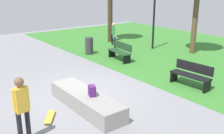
{
  "coord_description": "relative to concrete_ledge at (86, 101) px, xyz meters",
  "views": [
    {
      "loc": [
        7.5,
        -4.52,
        3.73
      ],
      "look_at": [
        1.0,
        0.44,
        1.17
      ],
      "focal_mm": 42.0,
      "sensor_mm": 36.0,
      "label": 1
    }
  ],
  "objects": [
    {
      "name": "trash_bin",
      "position": [
        -5.73,
        3.8,
        0.22
      ],
      "size": [
        0.45,
        0.45,
        0.94
      ],
      "primitive_type": "cylinder",
      "color": "#333338",
      "rests_on": "ground_plane"
    },
    {
      "name": "grass_lawn",
      "position": [
        -1.0,
        8.83,
        -0.25
      ],
      "size": [
        26.6,
        11.52,
        0.01
      ],
      "primitive_type": "cube",
      "color": "#387A2D",
      "rests_on": "ground_plane"
    },
    {
      "name": "cyclist_on_bicycle",
      "position": [
        -6.47,
        6.11,
        0.38
      ],
      "size": [
        1.63,
        0.92,
        1.52
      ],
      "color": "black",
      "rests_on": "ground_plane"
    },
    {
      "name": "concrete_ledge",
      "position": [
        0.0,
        0.0,
        0.0
      ],
      "size": [
        3.19,
        0.85,
        0.51
      ],
      "primitive_type": "cube",
      "color": "gray",
      "rests_on": "ground_plane"
    },
    {
      "name": "skater_performing_trick",
      "position": [
        0.66,
        -2.19,
        0.74
      ],
      "size": [
        0.25,
        0.43,
        1.69
      ],
      "color": "black",
      "rests_on": "ground_plane"
    },
    {
      "name": "park_bench_center_lawn",
      "position": [
        -3.69,
        4.4,
        0.23
      ],
      "size": [
        1.65,
        0.68,
        0.91
      ],
      "color": "#1E4223",
      "rests_on": "ground_plane"
    },
    {
      "name": "lamp_post",
      "position": [
        -4.48,
        7.6,
        2.12
      ],
      "size": [
        0.28,
        0.28,
        3.87
      ],
      "color": "black",
      "rests_on": "ground_plane"
    },
    {
      "name": "park_bench_near_lamppost",
      "position": [
        0.83,
        4.22,
        0.23
      ],
      "size": [
        1.62,
        0.54,
        0.91
      ],
      "color": "black",
      "rests_on": "ground_plane"
    },
    {
      "name": "skateboard_by_ledge",
      "position": [
        -0.04,
        -1.22,
        -0.19
      ],
      "size": [
        0.77,
        0.62,
        0.08
      ],
      "color": "gold",
      "rests_on": "ground_plane"
    },
    {
      "name": "ground_plane",
      "position": [
        -1.0,
        0.59,
        -0.25
      ],
      "size": [
        28.0,
        28.0,
        0.0
      ],
      "primitive_type": "plane",
      "color": "gray"
    },
    {
      "name": "backpack_on_ledge",
      "position": [
        0.27,
        0.06,
        0.41
      ],
      "size": [
        0.33,
        0.29,
        0.32
      ],
      "primitive_type": "cube",
      "rotation": [
        0.0,
        0.0,
        5.92
      ],
      "color": "#4C1E66",
      "rests_on": "concrete_ledge"
    }
  ]
}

